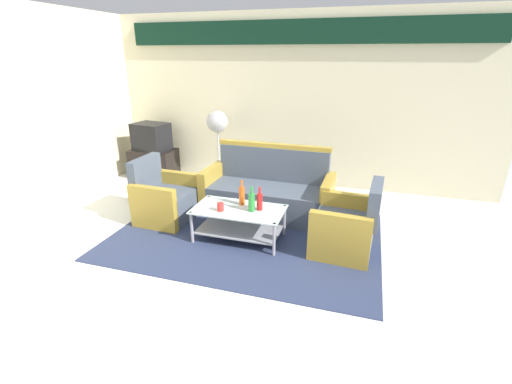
{
  "coord_description": "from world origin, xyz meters",
  "views": [
    {
      "loc": [
        1.17,
        -3.0,
        2.16
      ],
      "look_at": [
        0.02,
        0.74,
        0.65
      ],
      "focal_mm": 25.27,
      "sensor_mm": 36.0,
      "label": 1
    }
  ],
  "objects_px": {
    "armchair_right": "(347,228)",
    "bottle_red": "(260,201)",
    "television": "(151,137)",
    "tv_stand": "(154,163)",
    "coffee_table": "(239,219)",
    "pedestal_fan": "(217,126)",
    "cup": "(220,207)",
    "bottle_green": "(252,202)",
    "couch": "(268,193)",
    "armchair_left": "(165,200)",
    "bottle_orange": "(242,195)"
  },
  "relations": [
    {
      "from": "armchair_left",
      "to": "television",
      "type": "bearing_deg",
      "value": -141.68
    },
    {
      "from": "armchair_left",
      "to": "tv_stand",
      "type": "bearing_deg",
      "value": -141.62
    },
    {
      "from": "couch",
      "to": "armchair_left",
      "type": "distance_m",
      "value": 1.43
    },
    {
      "from": "couch",
      "to": "tv_stand",
      "type": "distance_m",
      "value": 2.63
    },
    {
      "from": "couch",
      "to": "armchair_left",
      "type": "height_order",
      "value": "couch"
    },
    {
      "from": "cup",
      "to": "pedestal_fan",
      "type": "height_order",
      "value": "pedestal_fan"
    },
    {
      "from": "armchair_right",
      "to": "television",
      "type": "height_order",
      "value": "television"
    },
    {
      "from": "bottle_green",
      "to": "pedestal_fan",
      "type": "relative_size",
      "value": 0.25
    },
    {
      "from": "armchair_right",
      "to": "bottle_green",
      "type": "xyz_separation_m",
      "value": [
        -1.11,
        -0.12,
        0.24
      ]
    },
    {
      "from": "pedestal_fan",
      "to": "tv_stand",
      "type": "bearing_deg",
      "value": -177.75
    },
    {
      "from": "couch",
      "to": "television",
      "type": "height_order",
      "value": "television"
    },
    {
      "from": "armchair_right",
      "to": "bottle_red",
      "type": "relative_size",
      "value": 2.94
    },
    {
      "from": "television",
      "to": "pedestal_fan",
      "type": "distance_m",
      "value": 1.3
    },
    {
      "from": "bottle_orange",
      "to": "cup",
      "type": "distance_m",
      "value": 0.33
    },
    {
      "from": "armchair_left",
      "to": "tv_stand",
      "type": "distance_m",
      "value": 1.94
    },
    {
      "from": "cup",
      "to": "armchair_right",
      "type": "bearing_deg",
      "value": 8.71
    },
    {
      "from": "bottle_red",
      "to": "tv_stand",
      "type": "xyz_separation_m",
      "value": [
        -2.56,
        1.77,
        -0.26
      ]
    },
    {
      "from": "coffee_table",
      "to": "bottle_red",
      "type": "xyz_separation_m",
      "value": [
        0.25,
        0.05,
        0.25
      ]
    },
    {
      "from": "bottle_green",
      "to": "television",
      "type": "xyz_separation_m",
      "value": [
        -2.48,
        1.83,
        0.23
      ]
    },
    {
      "from": "armchair_right",
      "to": "pedestal_fan",
      "type": "distance_m",
      "value": 3.0
    },
    {
      "from": "cup",
      "to": "tv_stand",
      "type": "bearing_deg",
      "value": 137.72
    },
    {
      "from": "coffee_table",
      "to": "bottle_red",
      "type": "height_order",
      "value": "bottle_red"
    },
    {
      "from": "armchair_left",
      "to": "bottle_orange",
      "type": "relative_size",
      "value": 2.66
    },
    {
      "from": "armchair_left",
      "to": "coffee_table",
      "type": "xyz_separation_m",
      "value": [
        1.17,
        -0.25,
        -0.02
      ]
    },
    {
      "from": "bottle_red",
      "to": "tv_stand",
      "type": "distance_m",
      "value": 3.12
    },
    {
      "from": "cup",
      "to": "bottle_green",
      "type": "bearing_deg",
      "value": 16.62
    },
    {
      "from": "bottle_red",
      "to": "pedestal_fan",
      "type": "height_order",
      "value": "pedestal_fan"
    },
    {
      "from": "television",
      "to": "pedestal_fan",
      "type": "relative_size",
      "value": 0.53
    },
    {
      "from": "bottle_orange",
      "to": "bottle_red",
      "type": "bearing_deg",
      "value": -20.31
    },
    {
      "from": "armchair_right",
      "to": "bottle_red",
      "type": "height_order",
      "value": "armchair_right"
    },
    {
      "from": "bottle_red",
      "to": "pedestal_fan",
      "type": "relative_size",
      "value": 0.23
    },
    {
      "from": "bottle_orange",
      "to": "television",
      "type": "height_order",
      "value": "television"
    },
    {
      "from": "couch",
      "to": "bottle_orange",
      "type": "xyz_separation_m",
      "value": [
        -0.14,
        -0.7,
        0.22
      ]
    },
    {
      "from": "television",
      "to": "armchair_right",
      "type": "bearing_deg",
      "value": 164.77
    },
    {
      "from": "armchair_left",
      "to": "bottle_green",
      "type": "height_order",
      "value": "armchair_left"
    },
    {
      "from": "coffee_table",
      "to": "tv_stand",
      "type": "bearing_deg",
      "value": 141.89
    },
    {
      "from": "bottle_orange",
      "to": "television",
      "type": "xyz_separation_m",
      "value": [
        -2.31,
        1.67,
        0.23
      ]
    },
    {
      "from": "couch",
      "to": "coffee_table",
      "type": "relative_size",
      "value": 1.65
    },
    {
      "from": "bottle_orange",
      "to": "bottle_green",
      "type": "xyz_separation_m",
      "value": [
        0.18,
        -0.15,
        -0.0
      ]
    },
    {
      "from": "bottle_orange",
      "to": "tv_stand",
      "type": "xyz_separation_m",
      "value": [
        -2.31,
        1.67,
        -0.27
      ]
    },
    {
      "from": "bottle_green",
      "to": "cup",
      "type": "height_order",
      "value": "bottle_green"
    },
    {
      "from": "bottle_orange",
      "to": "cup",
      "type": "height_order",
      "value": "bottle_orange"
    },
    {
      "from": "armchair_left",
      "to": "bottle_orange",
      "type": "xyz_separation_m",
      "value": [
        1.16,
        -0.11,
        0.24
      ]
    },
    {
      "from": "armchair_right",
      "to": "coffee_table",
      "type": "height_order",
      "value": "armchair_right"
    },
    {
      "from": "bottle_green",
      "to": "pedestal_fan",
      "type": "bearing_deg",
      "value": 122.78
    },
    {
      "from": "armchair_right",
      "to": "cup",
      "type": "xyz_separation_m",
      "value": [
        -1.46,
        -0.22,
        0.17
      ]
    },
    {
      "from": "bottle_red",
      "to": "tv_stand",
      "type": "relative_size",
      "value": 0.36
    },
    {
      "from": "bottle_red",
      "to": "cup",
      "type": "bearing_deg",
      "value": -159.24
    },
    {
      "from": "coffee_table",
      "to": "cup",
      "type": "xyz_separation_m",
      "value": [
        -0.19,
        -0.12,
        0.19
      ]
    },
    {
      "from": "coffee_table",
      "to": "bottle_green",
      "type": "height_order",
      "value": "bottle_green"
    }
  ]
}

